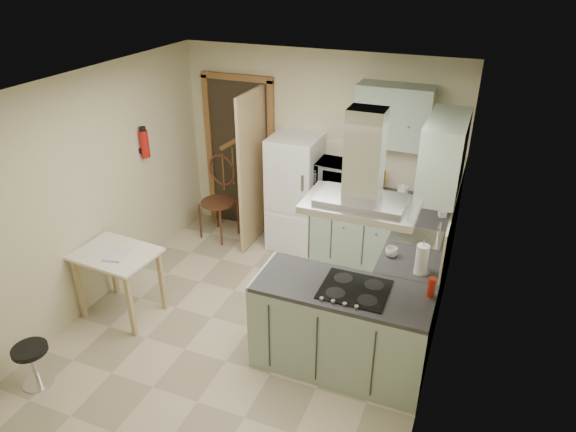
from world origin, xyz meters
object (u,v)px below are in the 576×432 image
at_px(stool, 34,365).
at_px(microwave, 337,175).
at_px(fridge, 295,193).
at_px(drop_leaf_table, 121,283).
at_px(bentwood_chair, 218,202).
at_px(extractor_hood, 361,205).
at_px(peninsula, 341,328).

xyz_separation_m(stool, microwave, (1.80, 3.24, 0.86)).
relative_size(fridge, drop_leaf_table, 1.85).
bearing_deg(stool, bentwood_chair, 85.61).
height_order(extractor_hood, drop_leaf_table, extractor_hood).
xyz_separation_m(fridge, bentwood_chair, (-1.03, -0.19, -0.24)).
distance_m(stool, microwave, 3.80).
relative_size(drop_leaf_table, stool, 1.97).
bearing_deg(extractor_hood, bentwood_chair, 142.72).
distance_m(fridge, extractor_hood, 2.57).
height_order(bentwood_chair, microwave, microwave).
height_order(peninsula, microwave, microwave).
xyz_separation_m(fridge, drop_leaf_table, (-1.17, -2.07, -0.37)).
xyz_separation_m(extractor_hood, bentwood_chair, (-2.35, 1.79, -1.21)).
bearing_deg(fridge, stool, -111.45).
height_order(fridge, stool, fridge).
bearing_deg(bentwood_chair, stool, -83.42).
bearing_deg(bentwood_chair, microwave, 18.81).
bearing_deg(peninsula, drop_leaf_table, -177.88).
bearing_deg(bentwood_chair, fridge, 21.33).
xyz_separation_m(fridge, stool, (-1.26, -3.21, -0.54)).
xyz_separation_m(peninsula, stool, (-2.49, -1.23, -0.24)).
height_order(extractor_hood, bentwood_chair, extractor_hood).
relative_size(fridge, extractor_hood, 1.67).
distance_m(peninsula, extractor_hood, 1.27).
distance_m(extractor_hood, stool, 3.24).
bearing_deg(extractor_hood, fridge, 123.79).
distance_m(extractor_hood, microwave, 2.25).
bearing_deg(microwave, bentwood_chair, -169.78).
bearing_deg(stool, fridge, 68.55).
relative_size(peninsula, bentwood_chair, 1.51).
distance_m(fridge, peninsula, 2.35).
bearing_deg(extractor_hood, stool, -154.55).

